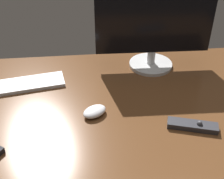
% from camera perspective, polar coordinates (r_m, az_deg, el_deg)
% --- Properties ---
extents(desk, '(1.40, 0.84, 0.02)m').
position_cam_1_polar(desk, '(1.23, -0.08, -2.81)').
color(desk, brown).
rests_on(desk, ground).
extents(monitor, '(0.54, 0.21, 0.38)m').
position_cam_1_polar(monitor, '(1.40, 7.99, 11.66)').
color(monitor, silver).
rests_on(monitor, desk).
extents(keyboard, '(0.42, 0.18, 0.02)m').
position_cam_1_polar(keyboard, '(1.38, -17.51, 0.78)').
color(keyboard, silver).
rests_on(keyboard, desk).
extents(computer_mouse, '(0.12, 0.11, 0.03)m').
position_cam_1_polar(computer_mouse, '(1.16, -3.35, -4.20)').
color(computer_mouse, silver).
rests_on(computer_mouse, desk).
extents(media_remote, '(0.19, 0.10, 0.04)m').
position_cam_1_polar(media_remote, '(1.14, 15.18, -6.64)').
color(media_remote, '#2D2D33').
rests_on(media_remote, desk).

